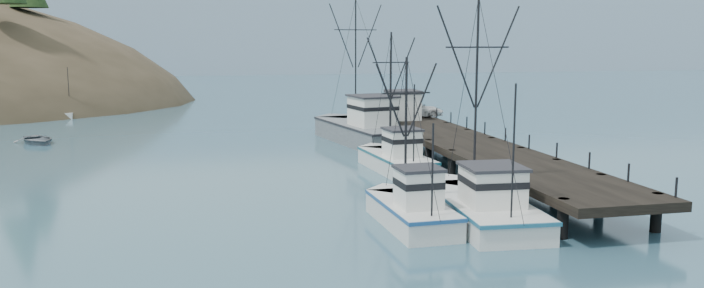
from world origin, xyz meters
The scene contains 11 objects.
ground centered at (0.00, 0.00, 0.00)m, with size 400.00×400.00×0.00m, color #2E5467.
pier centered at (14.00, 16.00, 1.69)m, with size 6.00×44.00×2.00m.
distant_ridge centered at (10.00, 170.00, 0.00)m, with size 360.00×40.00×26.00m, color #9EB2C6.
distant_ridge_far centered at (-40.00, 185.00, 0.00)m, with size 180.00×25.00×18.00m, color silver.
trawler_near centered at (8.88, 0.16, 0.82)m, with size 4.63×12.22×12.23m.
trawler_mid centered at (4.89, 0.05, 0.82)m, with size 3.23×8.81×9.08m.
trawler_far centered at (8.38, 14.84, 0.82)m, with size 4.01×10.15×10.50m.
work_vessel centered at (9.25, 28.66, 1.23)m, with size 7.33×16.64×13.71m.
pier_shed centered at (13.42, 29.36, 3.42)m, with size 3.00×3.20×2.80m.
pickup_truck centered at (15.50, 31.09, 2.70)m, with size 2.33×5.06×1.41m, color silver.
motorboat centered at (-20.48, 34.71, 0.00)m, with size 3.54×4.96×1.03m, color slate.
Camera 1 is at (-5.80, -33.39, 9.69)m, focal length 35.00 mm.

